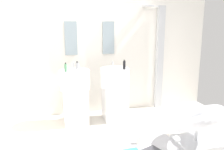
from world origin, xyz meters
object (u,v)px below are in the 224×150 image
(soap_bottle_grey, at_px, (77,65))
(coffee_mug, at_px, (139,140))
(lounge_chair, at_px, (197,121))
(soap_bottle_green, at_px, (66,68))
(pedestal_sink_left, at_px, (75,94))
(soap_bottle_black, at_px, (124,65))
(pedestal_sink_right, at_px, (115,91))
(shower_column, at_px, (159,56))

(soap_bottle_grey, bearing_deg, coffee_mug, -56.49)
(lounge_chair, relative_size, soap_bottle_green, 7.40)
(pedestal_sink_left, bearing_deg, lounge_chair, -36.76)
(soap_bottle_grey, bearing_deg, soap_bottle_black, -19.09)
(pedestal_sink_right, xyz_separation_m, shower_column, (1.04, 0.41, 0.56))
(lounge_chair, relative_size, soap_bottle_grey, 8.66)
(coffee_mug, xyz_separation_m, soap_bottle_grey, (-0.73, 1.10, 0.94))
(shower_column, bearing_deg, soap_bottle_grey, -170.25)
(pedestal_sink_left, distance_m, soap_bottle_grey, 0.50)
(lounge_chair, xyz_separation_m, soap_bottle_black, (-0.75, 1.04, 0.67))
(pedestal_sink_right, distance_m, soap_bottle_black, 0.53)
(pedestal_sink_left, relative_size, soap_bottle_black, 6.45)
(pedestal_sink_right, distance_m, shower_column, 1.25)
(pedestal_sink_right, bearing_deg, soap_bottle_green, -172.99)
(soap_bottle_grey, height_order, soap_bottle_black, soap_bottle_black)
(pedestal_sink_left, height_order, shower_column, shower_column)
(shower_column, bearing_deg, coffee_mug, -124.37)
(pedestal_sink_left, xyz_separation_m, shower_column, (1.74, 0.41, 0.56))
(shower_column, distance_m, coffee_mug, 1.96)
(lounge_chair, distance_m, soap_bottle_grey, 2.11)
(shower_column, distance_m, lounge_chair, 1.76)
(coffee_mug, relative_size, soap_bottle_grey, 0.83)
(shower_column, xyz_separation_m, soap_bottle_grey, (-1.67, -0.29, -0.08))
(coffee_mug, bearing_deg, soap_bottle_black, 87.43)
(soap_bottle_green, bearing_deg, shower_column, 15.33)
(soap_bottle_grey, xyz_separation_m, soap_bottle_green, (-0.21, -0.23, 0.01))
(pedestal_sink_left, bearing_deg, soap_bottle_grey, 62.82)
(pedestal_sink_right, bearing_deg, soap_bottle_grey, 168.93)
(lounge_chair, relative_size, coffee_mug, 10.40)
(lounge_chair, height_order, coffee_mug, lounge_chair)
(pedestal_sink_left, bearing_deg, shower_column, 13.35)
(pedestal_sink_right, distance_m, soap_bottle_grey, 0.81)
(lounge_chair, relative_size, soap_bottle_black, 6.77)
(soap_bottle_grey, bearing_deg, shower_column, 9.75)
(coffee_mug, distance_m, soap_bottle_green, 1.59)
(coffee_mug, xyz_separation_m, soap_bottle_black, (0.04, 0.83, 0.96))
(lounge_chair, height_order, soap_bottle_green, soap_bottle_green)
(coffee_mug, bearing_deg, shower_column, 55.63)
(pedestal_sink_left, relative_size, soap_bottle_grey, 8.25)
(pedestal_sink_right, bearing_deg, soap_bottle_black, -47.91)
(pedestal_sink_left, bearing_deg, soap_bottle_black, -9.57)
(shower_column, bearing_deg, pedestal_sink_right, -158.29)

